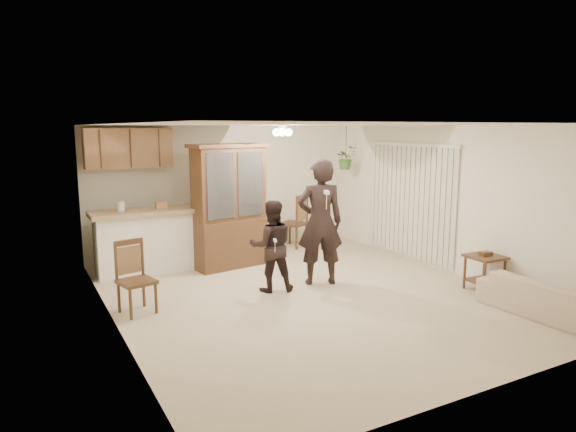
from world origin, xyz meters
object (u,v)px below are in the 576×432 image
china_hutch (229,207)px  chair_bar (137,293)px  chair_hutch_right (293,232)px  child (272,247)px  side_table (484,272)px  sofa (548,289)px  adult (320,228)px  chair_hutch_left (174,247)px

china_hutch → chair_bar: size_ratio=2.23×
china_hutch → chair_hutch_right: bearing=16.7°
child → china_hutch: size_ratio=0.62×
side_table → chair_bar: 5.10m
china_hutch → side_table: 4.33m
child → sofa: bearing=152.8°
sofa → child: (-2.71, 2.69, 0.31)m
adult → chair_bar: (-2.85, 0.03, -0.62)m
chair_bar → chair_hutch_left: (1.21, 2.50, -0.02)m
china_hutch → side_table: bearing=-56.0°
chair_hutch_left → chair_hutch_right: (2.51, -0.08, 0.06)m
adult → chair_hutch_right: 2.67m
sofa → chair_bar: size_ratio=1.92×
chair_bar → china_hutch: bearing=25.7°
child → china_hutch: bearing=-71.2°
sofa → chair_hutch_left: size_ratio=2.07×
side_table → chair_bar: (-4.87, 1.53, -0.01)m
china_hutch → side_table: size_ratio=3.59×
side_table → chair_hutch_left: size_ratio=0.67×
side_table → chair_bar: bearing=162.5°
side_table → chair_hutch_right: chair_hutch_right is taller
child → chair_bar: (-2.01, -0.00, -0.40)m
chair_bar → side_table: bearing=-30.7°
side_table → chair_bar: size_ratio=0.62×
child → chair_hutch_right: 2.99m
child → adult: bearing=-164.3°
china_hutch → sofa: bearing=-66.1°
child → side_table: (2.85, -1.54, -0.39)m
china_hutch → chair_hutch_left: china_hutch is taller
adult → side_table: size_ratio=2.96×
sofa → child: size_ratio=1.39×
adult → china_hutch: 1.85m
china_hutch → chair_bar: 2.67m
side_table → chair_hutch_left: chair_hutch_left is taller
chair_bar → chair_hutch_right: chair_hutch_right is taller
china_hutch → chair_hutch_right: china_hutch is taller
child → chair_bar: bearing=17.8°
child → chair_hutch_left: (-0.80, 2.50, -0.42)m
chair_bar → chair_hutch_left: bearing=50.9°
sofa → chair_hutch_right: chair_hutch_right is taller
chair_hutch_left → adult: bearing=-10.3°
adult → chair_bar: adult is taller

